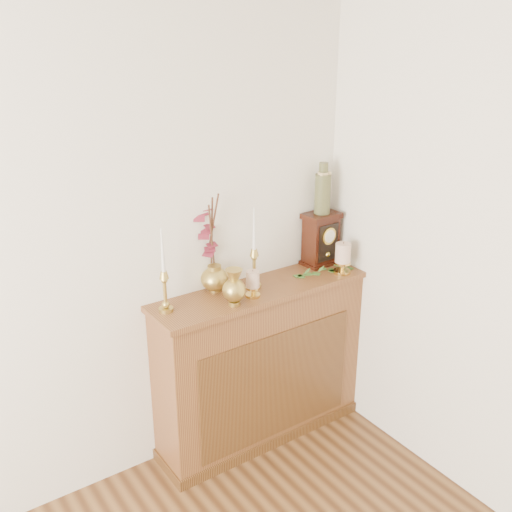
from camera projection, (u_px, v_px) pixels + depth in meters
console_shelf at (261, 368)px, 3.33m from camera, size 1.24×0.34×0.93m
candlestick_left at (165, 285)px, 2.84m from camera, size 0.07×0.07×0.42m
candlestick_center at (254, 262)px, 3.10m from camera, size 0.07×0.07×0.44m
bud_vase at (234, 288)px, 2.92m from camera, size 0.12×0.12×0.19m
ginger_jar at (208, 246)px, 3.04m from camera, size 0.22×0.23×0.54m
pillar_candle_left at (253, 283)px, 3.02m from camera, size 0.08×0.08×0.15m
pillar_candle_right at (343, 257)px, 3.30m from camera, size 0.10×0.10×0.19m
ivy_garland at (322, 271)px, 3.33m from camera, size 0.38×0.16×0.07m
mantel_clock at (321, 239)px, 3.40m from camera, size 0.21×0.15×0.31m
ceramic_vase at (323, 191)px, 3.30m from camera, size 0.09×0.09×0.29m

